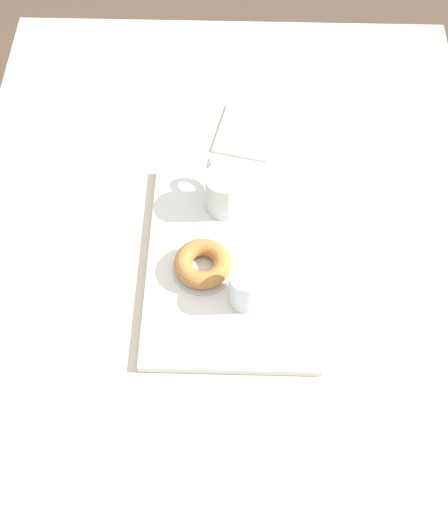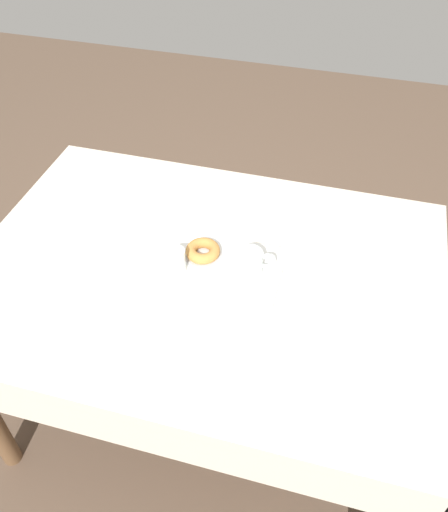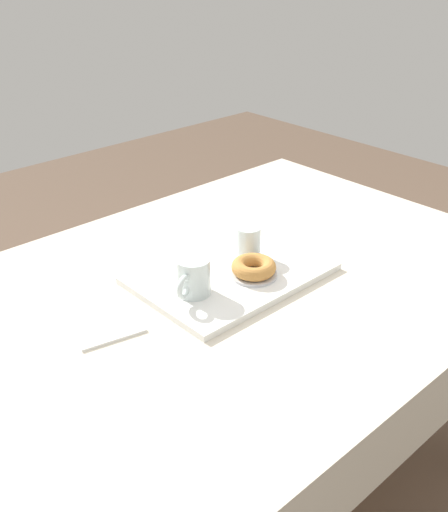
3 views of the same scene
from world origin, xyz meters
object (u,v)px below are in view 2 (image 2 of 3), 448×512
at_px(tea_mug_left, 250,264).
at_px(paper_napkin, 316,302).
at_px(dining_table, 205,290).
at_px(serving_tray, 205,272).
at_px(donut_plate_left, 203,255).
at_px(sugar_donut_left, 203,251).
at_px(water_glass_near, 175,262).

height_order(tea_mug_left, paper_napkin, tea_mug_left).
bearing_deg(paper_napkin, dining_table, 173.01).
xyz_separation_m(serving_tray, paper_napkin, (0.33, -0.03, -0.01)).
xyz_separation_m(tea_mug_left, donut_plate_left, (-0.15, 0.03, -0.04)).
xyz_separation_m(donut_plate_left, sugar_donut_left, (0.00, 0.00, 0.02)).
xyz_separation_m(serving_tray, sugar_donut_left, (-0.02, 0.05, 0.03)).
bearing_deg(water_glass_near, tea_mug_left, 12.04).
bearing_deg(sugar_donut_left, water_glass_near, -127.22).
bearing_deg(paper_napkin, water_glass_near, 179.91).
distance_m(dining_table, sugar_donut_left, 0.14).
bearing_deg(dining_table, donut_plate_left, 110.36).
height_order(tea_mug_left, donut_plate_left, tea_mug_left).
bearing_deg(serving_tray, water_glass_near, -163.06).
height_order(dining_table, serving_tray, serving_tray).
height_order(tea_mug_left, water_glass_near, tea_mug_left).
bearing_deg(paper_napkin, serving_tray, 175.67).
bearing_deg(serving_tray, donut_plate_left, 112.35).
relative_size(serving_tray, water_glass_near, 5.63).
relative_size(dining_table, sugar_donut_left, 13.52).
distance_m(water_glass_near, donut_plate_left, 0.10).
height_order(dining_table, paper_napkin, paper_napkin).
bearing_deg(serving_tray, sugar_donut_left, 112.35).
bearing_deg(paper_napkin, donut_plate_left, 167.57).
height_order(water_glass_near, paper_napkin, water_glass_near).
distance_m(serving_tray, water_glass_near, 0.10).
relative_size(tea_mug_left, water_glass_near, 1.43).
xyz_separation_m(serving_tray, water_glass_near, (-0.08, -0.02, 0.04)).
xyz_separation_m(serving_tray, tea_mug_left, (0.13, 0.02, 0.05)).
xyz_separation_m(serving_tray, donut_plate_left, (-0.02, 0.05, 0.01)).
relative_size(water_glass_near, sugar_donut_left, 0.75).
height_order(serving_tray, donut_plate_left, donut_plate_left).
distance_m(tea_mug_left, sugar_donut_left, 0.16).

